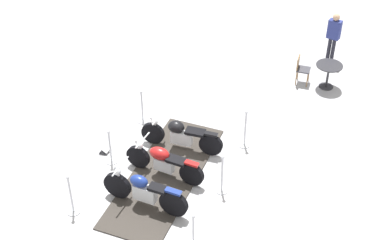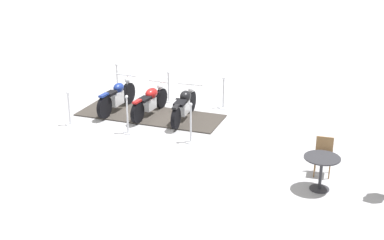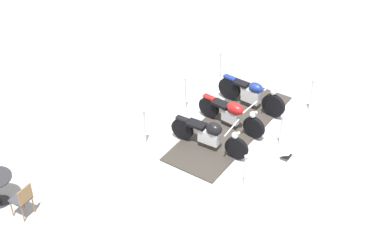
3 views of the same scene
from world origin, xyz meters
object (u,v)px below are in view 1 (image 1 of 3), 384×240
object	(u,v)px
stanchion_left_mid	(222,179)
bystander_person	(334,34)
stanchion_left_rear	(193,236)
cafe_chair_near_table	(301,68)
motorcycle_maroon	(163,161)
motorcycle_navy	(144,191)
stanchion_right_front	(142,112)
motorcycle_black	(180,134)
stanchion_left_front	(245,134)
stanchion_right_rear	(72,201)
stanchion_right_mid	(111,151)
cafe_table	(329,70)
info_placard	(105,149)

from	to	relation	value
stanchion_left_mid	bystander_person	world-z (taller)	bystander_person
stanchion_left_rear	cafe_chair_near_table	distance (m)	7.39
motorcycle_maroon	stanchion_left_mid	xyz separation A→B (m)	(0.02, -1.53, -0.07)
motorcycle_navy	cafe_chair_near_table	bearing A→B (deg)	-106.10
motorcycle_navy	stanchion_left_rear	size ratio (longest dim) A/B	2.11
motorcycle_navy	stanchion_left_rear	distance (m)	1.71
motorcycle_maroon	stanchion_right_front	xyz separation A→B (m)	(1.86, 1.49, -0.18)
stanchion_left_mid	motorcycle_black	bearing A→B (deg)	54.72
stanchion_left_front	stanchion_right_rear	size ratio (longest dim) A/B	1.01
stanchion_right_mid	stanchion_right_front	xyz separation A→B (m)	(1.89, 0.03, -0.05)
stanchion_left_rear	bystander_person	distance (m)	9.04
motorcycle_navy	stanchion_left_rear	bearing A→B (deg)	155.90
stanchion_right_mid	stanchion_left_rear	size ratio (longest dim) A/B	1.00
motorcycle_navy	cafe_chair_near_table	distance (m)	6.95
stanchion_left_rear	cafe_table	distance (m)	7.56
stanchion_right_mid	cafe_chair_near_table	xyz separation A→B (m)	(5.52, -3.62, 0.18)
stanchion_right_mid	stanchion_left_mid	size ratio (longest dim) A/B	0.91
stanchion_right_mid	cafe_table	world-z (taller)	stanchion_right_mid
info_placard	stanchion_right_rear	bearing A→B (deg)	-170.83
motorcycle_black	stanchion_right_front	distance (m)	1.66
stanchion_right_front	stanchion_left_front	bearing A→B (deg)	-89.10
motorcycle_black	motorcycle_maroon	distance (m)	1.12
stanchion_right_front	info_placard	distance (m)	1.64
stanchion_left_front	stanchion_right_mid	xyz separation A→B (m)	(-1.94, 2.96, -0.02)
motorcycle_navy	stanchion_right_rear	world-z (taller)	stanchion_right_rear
stanchion_right_rear	bystander_person	size ratio (longest dim) A/B	0.65
cafe_table	stanchion_right_rear	bearing A→B (deg)	149.49
stanchion_left_rear	stanchion_right_front	world-z (taller)	same
stanchion_left_rear	cafe_chair_near_table	xyz separation A→B (m)	(7.36, -0.59, 0.16)
motorcycle_maroon	stanchion_left_front	world-z (taller)	stanchion_left_front
stanchion_right_rear	cafe_table	world-z (taller)	stanchion_right_rear
stanchion_right_mid	stanchion_right_rear	bearing A→B (deg)	-179.10
stanchion_right_mid	info_placard	size ratio (longest dim) A/B	3.19
info_placard	bystander_person	world-z (taller)	bystander_person
stanchion_left_front	stanchion_right_front	xyz separation A→B (m)	(-0.05, 2.99, -0.06)
stanchion_right_mid	cafe_table	size ratio (longest dim) A/B	1.28
motorcycle_black	bystander_person	bearing A→B (deg)	-119.74
stanchion_left_front	cafe_chair_near_table	distance (m)	3.65
stanchion_left_front	bystander_person	xyz separation A→B (m)	(5.16, -1.26, 0.67)
motorcycle_maroon	stanchion_left_rear	size ratio (longest dim) A/B	2.07
stanchion_right_rear	bystander_person	world-z (taller)	bystander_person
motorcycle_navy	bystander_person	world-z (taller)	bystander_person
motorcycle_black	stanchion_right_mid	xyz separation A→B (m)	(-1.14, 1.44, -0.14)
motorcycle_navy	cafe_table	distance (m)	7.30
stanchion_left_rear	motorcycle_black	bearing A→B (deg)	27.88
stanchion_right_rear	bystander_person	distance (m)	9.94
motorcycle_black	bystander_person	xyz separation A→B (m)	(5.95, -2.78, 0.55)
info_placard	cafe_chair_near_table	xyz separation A→B (m)	(5.22, -3.98, 0.46)
motorcycle_maroon	stanchion_right_mid	bearing A→B (deg)	4.52
stanchion_left_mid	motorcycle_maroon	bearing A→B (deg)	90.81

